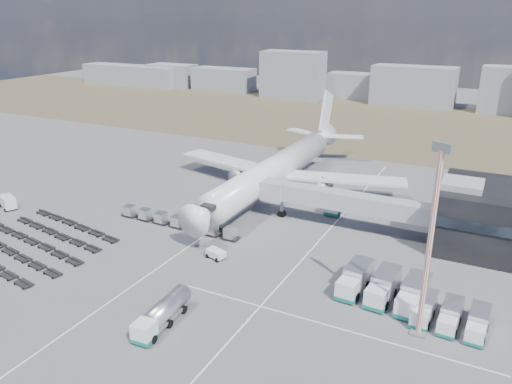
% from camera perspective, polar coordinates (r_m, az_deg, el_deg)
% --- Properties ---
extents(ground, '(420.00, 420.00, 0.00)m').
position_cam_1_polar(ground, '(78.77, -7.41, -7.14)').
color(ground, '#565659').
rests_on(ground, ground).
extents(grass_strip, '(420.00, 90.00, 0.01)m').
position_cam_1_polar(grass_strip, '(175.88, 13.19, 7.74)').
color(grass_strip, '#4B422D').
rests_on(grass_strip, ground).
extents(lane_markings, '(47.12, 110.00, 0.01)m').
position_cam_1_polar(lane_markings, '(76.56, -0.00, -7.79)').
color(lane_markings, silver).
rests_on(lane_markings, ground).
extents(jet_bridge, '(30.30, 3.80, 7.05)m').
position_cam_1_polar(jet_bridge, '(87.16, 8.81, -0.84)').
color(jet_bridge, '#939399').
rests_on(jet_bridge, ground).
extents(airliner, '(51.59, 64.53, 17.62)m').
position_cam_1_polar(airliner, '(103.05, 2.56, 2.80)').
color(airliner, silver).
rests_on(airliner, ground).
extents(skyline, '(317.46, 27.38, 23.71)m').
position_cam_1_polar(skyline, '(207.41, 22.05, 11.11)').
color(skyline, gray).
rests_on(skyline, ground).
extents(fuel_tanker, '(2.94, 9.70, 3.10)m').
position_cam_1_polar(fuel_tanker, '(62.51, -10.68, -13.50)').
color(fuel_tanker, silver).
rests_on(fuel_tanker, ground).
extents(pushback_tug, '(3.33, 2.42, 1.38)m').
position_cam_1_polar(pushback_tug, '(77.07, -4.61, -7.09)').
color(pushback_tug, silver).
rests_on(pushback_tug, ground).
extents(utility_van, '(4.95, 3.63, 2.39)m').
position_cam_1_polar(utility_van, '(106.67, -26.48, -1.07)').
color(utility_van, silver).
rests_on(utility_van, ground).
extents(catering_truck, '(2.88, 6.97, 3.20)m').
position_cam_1_polar(catering_truck, '(95.11, 9.25, -1.27)').
color(catering_truck, silver).
rests_on(catering_truck, ground).
extents(service_trucks_near, '(11.05, 8.68, 3.19)m').
position_cam_1_polar(service_trucks_near, '(68.45, 14.33, -10.44)').
color(service_trucks_near, silver).
rests_on(service_trucks_near, ground).
extents(service_trucks_far, '(8.62, 6.70, 2.53)m').
position_cam_1_polar(service_trucks_far, '(65.67, 21.32, -13.05)').
color(service_trucks_far, silver).
rests_on(service_trucks_far, ground).
extents(uld_row, '(24.32, 2.05, 1.88)m').
position_cam_1_polar(uld_row, '(88.21, -8.99, -3.35)').
color(uld_row, black).
rests_on(uld_row, ground).
extents(baggage_dollies, '(28.37, 21.68, 0.70)m').
position_cam_1_polar(baggage_dollies, '(89.54, -24.40, -5.17)').
color(baggage_dollies, black).
rests_on(baggage_dollies, ground).
extents(floodlight_mast, '(2.17, 1.78, 23.06)m').
position_cam_1_polar(floodlight_mast, '(58.23, 19.23, -5.69)').
color(floodlight_mast, '#AE401B').
rests_on(floodlight_mast, ground).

